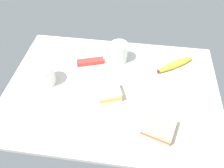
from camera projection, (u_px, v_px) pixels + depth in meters
tabletop at (112, 90)px, 93.68cm from camera, size 90.00×64.00×2.00cm
coffee_mug_black at (44, 75)px, 92.12cm from camera, size 11.05×8.62×8.65cm
sandwich_main at (159, 127)px, 78.22cm from camera, size 13.07×12.36×4.40cm
sandwich_side at (109, 93)px, 88.69cm from camera, size 11.57×11.03×4.40cm
glass_of_milk at (119, 53)px, 101.61cm from camera, size 7.96×7.96×9.38cm
banana at (175, 64)px, 100.41cm from camera, size 18.23×14.29×3.26cm
snack_bar at (90, 62)px, 102.45cm from camera, size 13.03×7.11×2.00cm
paper_napkin at (72, 116)px, 83.78cm from camera, size 17.11×17.11×0.30cm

